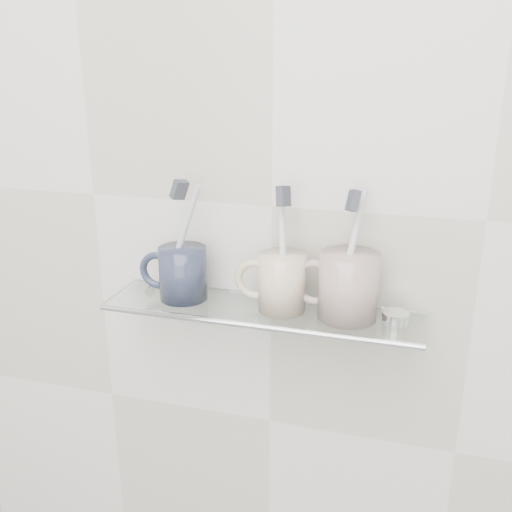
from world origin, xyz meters
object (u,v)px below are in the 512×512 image
(mug_center, at_px, (282,282))
(mug_right, at_px, (348,286))
(mug_left, at_px, (183,273))
(shelf_glass, at_px, (261,311))

(mug_center, bearing_deg, mug_right, -11.49)
(mug_left, bearing_deg, mug_center, -1.55)
(mug_left, distance_m, mug_right, 0.27)
(shelf_glass, height_order, mug_right, mug_right)
(shelf_glass, distance_m, mug_left, 0.14)
(mug_left, xyz_separation_m, mug_center, (0.16, 0.00, 0.00))
(shelf_glass, height_order, mug_left, mug_left)
(mug_center, height_order, mug_right, mug_right)
(mug_left, distance_m, mug_center, 0.16)
(shelf_glass, distance_m, mug_right, 0.14)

